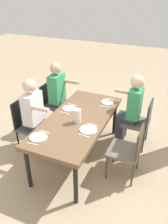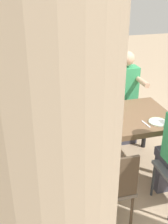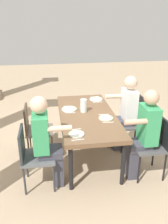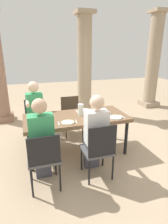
% 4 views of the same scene
% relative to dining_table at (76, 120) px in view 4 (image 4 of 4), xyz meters
% --- Properties ---
extents(ground_plane, '(16.00, 16.00, 0.00)m').
position_rel_dining_table_xyz_m(ground_plane, '(0.00, 0.00, -0.67)').
color(ground_plane, tan).
extents(dining_table, '(1.89, 0.88, 0.74)m').
position_rel_dining_table_xyz_m(dining_table, '(0.00, 0.00, 0.00)').
color(dining_table, brown).
rests_on(dining_table, ground).
extents(chair_west_north, '(0.44, 0.44, 0.87)m').
position_rel_dining_table_xyz_m(chair_west_north, '(-0.70, 0.86, -0.17)').
color(chair_west_north, '#5B5E61').
rests_on(chair_west_north, ground).
extents(chair_west_south, '(0.44, 0.44, 0.89)m').
position_rel_dining_table_xyz_m(chair_west_south, '(-0.70, -0.85, -0.15)').
color(chair_west_south, '#4F4F50').
rests_on(chair_west_south, ground).
extents(chair_mid_north, '(0.44, 0.44, 0.87)m').
position_rel_dining_table_xyz_m(chair_mid_north, '(0.11, 0.86, -0.17)').
color(chair_mid_north, '#6A6158').
rests_on(chair_mid_north, ground).
extents(chair_mid_south, '(0.44, 0.44, 0.92)m').
position_rel_dining_table_xyz_m(chair_mid_south, '(0.11, -0.86, -0.15)').
color(chair_mid_south, '#4F4F50').
rests_on(chair_mid_south, ground).
extents(diner_woman_green, '(0.35, 0.49, 1.32)m').
position_rel_dining_table_xyz_m(diner_woman_green, '(-0.70, -0.68, 0.03)').
color(diner_woman_green, '#3F3F4C').
rests_on(diner_woman_green, ground).
extents(diner_man_white, '(0.35, 0.50, 1.30)m').
position_rel_dining_table_xyz_m(diner_man_white, '(0.12, -0.67, 0.03)').
color(diner_man_white, '#3F3F4C').
rests_on(diner_man_white, ground).
extents(diner_guest_third, '(0.35, 0.50, 1.30)m').
position_rel_dining_table_xyz_m(diner_guest_third, '(-0.70, 0.66, 0.03)').
color(diner_guest_third, '#3F3F4C').
rests_on(diner_guest_third, ground).
extents(stone_column_centre, '(0.55, 0.55, 2.91)m').
position_rel_dining_table_xyz_m(stone_column_centre, '(0.88, 2.25, 0.75)').
color(stone_column_centre, tan).
rests_on(stone_column_centre, ground).
extents(stone_column_far, '(0.55, 0.55, 3.06)m').
position_rel_dining_table_xyz_m(stone_column_far, '(3.26, 2.25, 0.83)').
color(stone_column_far, tan).
rests_on(stone_column_far, ground).
extents(plate_0, '(0.22, 0.22, 0.02)m').
position_rel_dining_table_xyz_m(plate_0, '(-0.68, 0.26, 0.07)').
color(plate_0, white).
rests_on(plate_0, dining_table).
extents(fork_0, '(0.03, 0.17, 0.01)m').
position_rel_dining_table_xyz_m(fork_0, '(-0.83, 0.26, 0.07)').
color(fork_0, silver).
rests_on(fork_0, dining_table).
extents(spoon_0, '(0.03, 0.17, 0.01)m').
position_rel_dining_table_xyz_m(spoon_0, '(-0.53, 0.26, 0.07)').
color(spoon_0, silver).
rests_on(spoon_0, dining_table).
extents(plate_1, '(0.23, 0.23, 0.02)m').
position_rel_dining_table_xyz_m(plate_1, '(-0.22, -0.26, 0.07)').
color(plate_1, silver).
rests_on(plate_1, dining_table).
extents(fork_1, '(0.04, 0.17, 0.01)m').
position_rel_dining_table_xyz_m(fork_1, '(-0.37, -0.26, 0.07)').
color(fork_1, silver).
rests_on(fork_1, dining_table).
extents(spoon_1, '(0.03, 0.17, 0.01)m').
position_rel_dining_table_xyz_m(spoon_1, '(-0.07, -0.26, 0.07)').
color(spoon_1, silver).
rests_on(spoon_1, dining_table).
extents(plate_2, '(0.26, 0.26, 0.02)m').
position_rel_dining_table_xyz_m(plate_2, '(0.23, 0.27, 0.07)').
color(plate_2, white).
rests_on(plate_2, dining_table).
extents(fork_2, '(0.03, 0.17, 0.01)m').
position_rel_dining_table_xyz_m(fork_2, '(0.08, 0.27, 0.07)').
color(fork_2, silver).
rests_on(fork_2, dining_table).
extents(spoon_2, '(0.04, 0.17, 0.01)m').
position_rel_dining_table_xyz_m(spoon_2, '(0.38, 0.27, 0.07)').
color(spoon_2, silver).
rests_on(spoon_2, dining_table).
extents(plate_3, '(0.24, 0.24, 0.02)m').
position_rel_dining_table_xyz_m(plate_3, '(0.66, -0.28, 0.07)').
color(plate_3, white).
rests_on(plate_3, dining_table).
extents(fork_3, '(0.02, 0.17, 0.01)m').
position_rel_dining_table_xyz_m(fork_3, '(0.51, -0.28, 0.07)').
color(fork_3, silver).
rests_on(fork_3, dining_table).
extents(spoon_3, '(0.03, 0.17, 0.01)m').
position_rel_dining_table_xyz_m(spoon_3, '(0.81, -0.28, 0.07)').
color(spoon_3, silver).
rests_on(spoon_3, dining_table).
extents(water_pitcher, '(0.10, 0.10, 0.22)m').
position_rel_dining_table_xyz_m(water_pitcher, '(0.10, 0.04, 0.16)').
color(water_pitcher, white).
rests_on(water_pitcher, dining_table).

